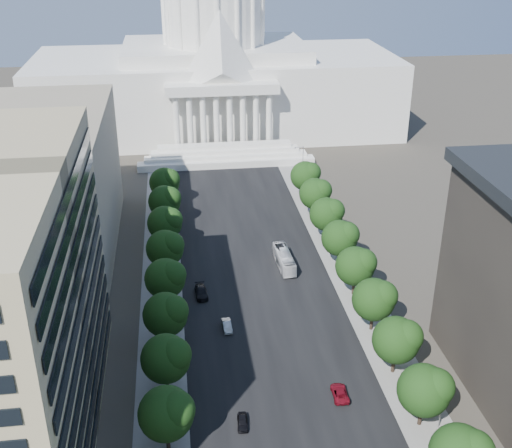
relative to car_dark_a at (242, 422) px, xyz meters
name	(u,v)px	position (x,y,z in m)	size (l,w,h in m)	color
road_asphalt	(250,256)	(7.39, 50.98, -0.65)	(30.00, 260.00, 0.01)	black
sidewalk_left	(162,261)	(-11.61, 50.98, -0.65)	(8.00, 260.00, 0.02)	gray
sidewalk_right	(336,251)	(26.39, 50.98, -0.65)	(8.00, 260.00, 0.02)	gray
capitol	(215,71)	(7.39, 145.87, 19.36)	(120.00, 56.00, 73.00)	white
office_block_left_far	(19,185)	(-40.61, 60.98, 14.35)	(38.00, 52.00, 30.00)	gray
tree_l_c	(168,413)	(-10.27, -3.21, 5.81)	(7.79, 7.60, 9.97)	#33261C
tree_l_d	(168,358)	(-10.27, 8.79, 5.81)	(7.79, 7.60, 9.97)	#33261C
tree_l_e	(167,314)	(-10.27, 20.79, 5.81)	(7.79, 7.60, 9.97)	#33261C
tree_l_f	(167,278)	(-10.27, 32.79, 5.81)	(7.79, 7.60, 9.97)	#33261C
tree_l_g	(166,248)	(-10.27, 44.79, 5.81)	(7.79, 7.60, 9.97)	#33261C
tree_l_h	(166,222)	(-10.27, 56.79, 5.81)	(7.79, 7.60, 9.97)	#33261C
tree_l_i	(166,201)	(-10.27, 68.79, 5.81)	(7.79, 7.60, 9.97)	#33261C
tree_l_j	(166,182)	(-10.27, 80.79, 5.81)	(7.79, 7.60, 9.97)	#33261C
tree_r_c	(427,389)	(25.73, -3.21, 5.81)	(7.79, 7.60, 9.97)	#33261C
tree_r_d	(399,339)	(25.73, 8.79, 5.81)	(7.79, 7.60, 9.97)	#33261C
tree_r_e	(376,299)	(25.73, 20.79, 5.81)	(7.79, 7.60, 9.97)	#33261C
tree_r_f	(357,265)	(25.73, 32.79, 5.81)	(7.79, 7.60, 9.97)	#33261C
tree_r_g	(341,237)	(25.73, 44.79, 5.81)	(7.79, 7.60, 9.97)	#33261C
tree_r_h	(328,213)	(25.73, 56.79, 5.81)	(7.79, 7.60, 9.97)	#33261C
tree_r_i	(316,193)	(25.73, 68.79, 5.81)	(7.79, 7.60, 9.97)	#33261C
tree_r_j	(306,175)	(25.73, 80.79, 5.81)	(7.79, 7.60, 9.97)	#33261C
streetlight_b	(439,396)	(27.29, -4.02, 5.17)	(2.61, 0.44, 9.00)	gray
streetlight_c	(384,300)	(27.29, 20.98, 5.17)	(2.61, 0.44, 9.00)	gray
streetlight_d	(347,237)	(27.29, 45.98, 5.17)	(2.61, 0.44, 9.00)	gray
streetlight_e	(321,191)	(27.29, 70.98, 5.17)	(2.61, 0.44, 9.00)	gray
streetlight_f	(301,157)	(27.29, 95.98, 5.17)	(2.61, 0.44, 9.00)	gray
car_dark_a	(242,422)	(0.00, 0.00, 0.00)	(1.53, 3.80, 1.29)	black
car_silver	(227,326)	(-0.04, 24.32, 0.06)	(1.49, 4.27, 1.41)	#ADB0B5
car_red	(340,393)	(15.42, 4.24, 0.04)	(2.29, 4.96, 1.38)	maroon
car_dark_b	(201,292)	(-3.97, 36.09, 0.15)	(2.24, 5.50, 1.60)	black
city_bus	(284,259)	(13.93, 45.68, 0.99)	(2.75, 11.74, 3.27)	silver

